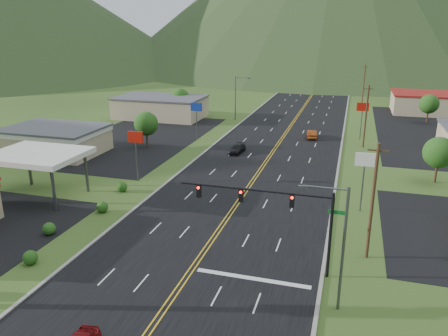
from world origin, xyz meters
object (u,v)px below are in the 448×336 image
(streetlight_west, at_px, (237,95))
(gas_canopy, at_px, (38,156))
(traffic_signal, at_px, (279,208))
(streetlight_east, at_px, (339,241))
(car_red_far, at_px, (312,134))
(car_dark_mid, at_px, (237,149))

(streetlight_west, distance_m, gas_canopy, 49.10)
(traffic_signal, height_order, gas_canopy, traffic_signal)
(traffic_signal, height_order, streetlight_east, streetlight_east)
(car_red_far, bearing_deg, gas_canopy, 45.30)
(gas_canopy, bearing_deg, streetlight_east, -19.88)
(streetlight_east, relative_size, streetlight_west, 1.00)
(traffic_signal, bearing_deg, streetlight_east, -40.39)
(streetlight_east, height_order, car_dark_mid, streetlight_east)
(car_dark_mid, bearing_deg, streetlight_east, -59.66)
(gas_canopy, xyz_separation_m, car_red_far, (26.92, 36.68, -4.15))
(car_dark_mid, bearing_deg, streetlight_west, 110.82)
(streetlight_east, height_order, streetlight_west, same)
(streetlight_west, bearing_deg, gas_canopy, -102.13)
(streetlight_west, relative_size, car_dark_mid, 2.10)
(gas_canopy, height_order, car_red_far, gas_canopy)
(car_dark_mid, height_order, car_red_far, car_red_far)
(streetlight_east, xyz_separation_m, car_red_far, (-6.26, 48.68, -4.46))
(traffic_signal, xyz_separation_m, car_red_far, (-1.56, 44.69, -4.61))
(traffic_signal, height_order, streetlight_west, streetlight_west)
(traffic_signal, bearing_deg, car_dark_mid, 110.14)
(gas_canopy, bearing_deg, streetlight_west, 77.87)
(streetlight_east, bearing_deg, streetlight_west, 110.86)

